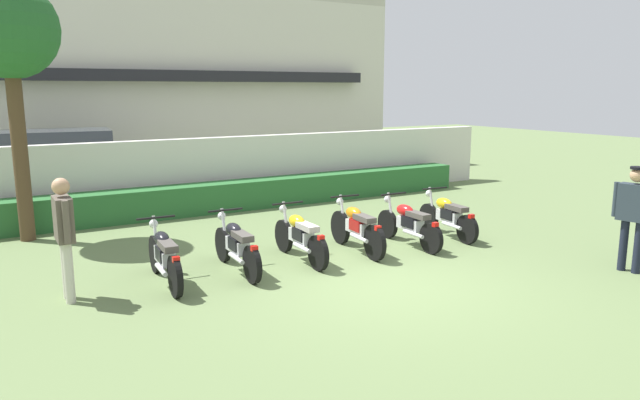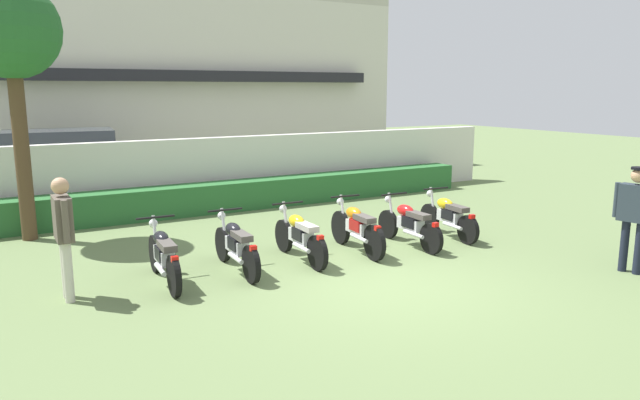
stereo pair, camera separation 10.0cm
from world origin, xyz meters
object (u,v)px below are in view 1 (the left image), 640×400
(motorcycle_in_row_3, at_px, (357,227))
(parked_car, at_px, (64,166))
(motorcycle_in_row_0, at_px, (164,256))
(motorcycle_in_row_5, at_px, (448,216))
(inspector_person, at_px, (64,228))
(tree_near_inspector, at_px, (9,35))
(officer_0, at_px, (634,210))
(motorcycle_in_row_1, at_px, (237,245))
(motorcycle_in_row_4, at_px, (409,223))
(motorcycle_in_row_2, at_px, (300,236))

(motorcycle_in_row_3, bearing_deg, parked_car, 30.45)
(motorcycle_in_row_0, distance_m, motorcycle_in_row_5, 5.75)
(motorcycle_in_row_3, bearing_deg, inspector_person, 95.15)
(motorcycle_in_row_3, height_order, motorcycle_in_row_5, motorcycle_in_row_3)
(motorcycle_in_row_0, bearing_deg, tree_near_inspector, 24.61)
(motorcycle_in_row_0, distance_m, motorcycle_in_row_3, 3.55)
(motorcycle_in_row_0, bearing_deg, motorcycle_in_row_5, -86.73)
(parked_car, relative_size, officer_0, 2.70)
(inspector_person, bearing_deg, motorcycle_in_row_1, 0.67)
(motorcycle_in_row_1, distance_m, motorcycle_in_row_4, 3.46)
(motorcycle_in_row_1, xyz_separation_m, motorcycle_in_row_3, (2.36, 0.00, 0.01))
(motorcycle_in_row_1, relative_size, motorcycle_in_row_4, 1.02)
(tree_near_inspector, distance_m, motorcycle_in_row_5, 9.06)
(motorcycle_in_row_0, relative_size, officer_0, 1.11)
(motorcycle_in_row_1, xyz_separation_m, motorcycle_in_row_2, (1.19, 0.03, -0.00))
(tree_near_inspector, xyz_separation_m, motorcycle_in_row_1, (2.77, -4.01, -3.49))
(motorcycle_in_row_2, height_order, inspector_person, inspector_person)
(motorcycle_in_row_4, height_order, motorcycle_in_row_5, motorcycle_in_row_5)
(parked_car, xyz_separation_m, motorcycle_in_row_3, (3.88, -8.07, -0.48))
(motorcycle_in_row_3, height_order, officer_0, officer_0)
(parked_car, bearing_deg, inspector_person, -91.24)
(motorcycle_in_row_5, height_order, officer_0, officer_0)
(tree_near_inspector, distance_m, officer_0, 11.41)
(motorcycle_in_row_5, bearing_deg, officer_0, -158.22)
(motorcycle_in_row_0, xyz_separation_m, motorcycle_in_row_4, (4.64, -0.13, -0.01))
(motorcycle_in_row_3, height_order, motorcycle_in_row_4, motorcycle_in_row_3)
(motorcycle_in_row_2, bearing_deg, motorcycle_in_row_5, -89.03)
(motorcycle_in_row_0, distance_m, officer_0, 7.48)
(motorcycle_in_row_0, xyz_separation_m, motorcycle_in_row_3, (3.55, 0.02, 0.01))
(motorcycle_in_row_4, bearing_deg, tree_near_inspector, 57.45)
(motorcycle_in_row_2, xyz_separation_m, officer_0, (4.33, -3.29, 0.59))
(motorcycle_in_row_5, bearing_deg, parked_car, 42.10)
(tree_near_inspector, xyz_separation_m, motorcycle_in_row_5, (7.32, -4.03, -3.50))
(motorcycle_in_row_1, height_order, motorcycle_in_row_4, motorcycle_in_row_1)
(motorcycle_in_row_3, bearing_deg, officer_0, -131.20)
(motorcycle_in_row_5, relative_size, officer_0, 1.05)
(motorcycle_in_row_4, bearing_deg, officer_0, -145.21)
(motorcycle_in_row_2, xyz_separation_m, inspector_person, (-3.75, -0.06, 0.61))
(motorcycle_in_row_3, bearing_deg, tree_near_inspector, 56.75)
(motorcycle_in_row_0, height_order, inspector_person, inspector_person)
(motorcycle_in_row_1, bearing_deg, motorcycle_in_row_3, -87.73)
(motorcycle_in_row_2, bearing_deg, parked_car, 20.32)
(tree_near_inspector, relative_size, officer_0, 2.86)
(motorcycle_in_row_3, distance_m, motorcycle_in_row_4, 1.10)
(motorcycle_in_row_3, xyz_separation_m, motorcycle_in_row_5, (2.19, -0.02, -0.02))
(parked_car, bearing_deg, motorcycle_in_row_0, -81.58)
(parked_car, height_order, motorcycle_in_row_2, parked_car)
(motorcycle_in_row_0, bearing_deg, motorcycle_in_row_4, -88.31)
(motorcycle_in_row_4, xyz_separation_m, motorcycle_in_row_5, (1.10, 0.13, 0.00))
(officer_0, bearing_deg, motorcycle_in_row_0, -37.69)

